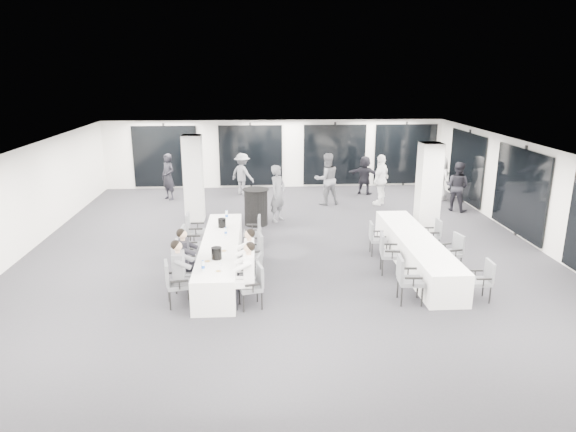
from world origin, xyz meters
name	(u,v)px	position (x,y,z in m)	size (l,w,h in m)	color
room	(314,192)	(0.89, 1.11, 1.39)	(14.04, 16.04, 2.84)	#26262B
column_left	(194,178)	(-2.80, 3.20, 1.40)	(0.60, 0.60, 2.80)	silver
column_right	(428,191)	(4.20, 1.00, 1.40)	(0.60, 0.60, 2.80)	silver
banquet_table_main	(221,256)	(-1.67, -1.30, 0.38)	(0.90, 5.00, 0.75)	white
banquet_table_side	(416,252)	(3.21, -1.26, 0.38)	(0.90, 5.00, 0.75)	white
cocktail_table	(256,207)	(-0.80, 2.56, 0.59)	(0.84, 0.84, 1.17)	black
chair_main_left_near	(174,281)	(-2.51, -3.19, 0.56)	(0.59, 0.62, 0.98)	#55585D
chair_main_left_second	(180,268)	(-2.50, -2.40, 0.53)	(0.56, 0.59, 0.93)	#55585D
chair_main_left_mid	(184,256)	(-2.50, -1.70, 0.54)	(0.57, 0.60, 0.94)	#55585D
chair_main_left_fourth	(189,242)	(-2.51, -0.70, 0.56)	(0.51, 0.57, 0.97)	#55585D
chair_main_left_far	(193,229)	(-2.51, 0.33, 0.58)	(0.52, 0.59, 1.02)	#55585D
chair_main_right_near	(254,283)	(-0.84, -3.35, 0.52)	(0.56, 0.59, 0.92)	#55585D
chair_main_right_second	(254,270)	(-0.85, -2.51, 0.49)	(0.52, 0.55, 0.86)	#55585D
chair_main_right_mid	(255,251)	(-0.84, -1.55, 0.58)	(0.58, 0.62, 1.01)	#55585D
chair_main_right_fourth	(254,244)	(-0.84, -0.86, 0.52)	(0.51, 0.56, 0.92)	#55585D
chair_main_right_far	(254,230)	(-0.84, 0.33, 0.52)	(0.49, 0.54, 0.92)	#55585D
chair_side_left_near	(407,277)	(2.37, -3.33, 0.58)	(0.55, 0.60, 1.02)	#55585D
chair_side_left_mid	(387,251)	(2.38, -1.69, 0.57)	(0.57, 0.61, 1.00)	#55585D
chair_side_left_far	(376,236)	(2.38, -0.40, 0.51)	(0.48, 0.53, 0.89)	#55585D
chair_side_right_near	(483,278)	(4.04, -3.32, 0.51)	(0.47, 0.52, 0.89)	#55585D
chair_side_right_mid	(453,250)	(4.04, -1.60, 0.53)	(0.55, 0.58, 0.92)	#55585D
chair_side_right_far	(433,233)	(4.04, -0.15, 0.50)	(0.45, 0.50, 0.88)	#55585D
seated_guest_a	(182,269)	(-2.34, -3.17, 0.81)	(0.50, 0.38, 1.44)	slate
seated_guest_b	(187,255)	(-2.34, -2.38, 0.81)	(0.50, 0.38, 1.44)	black
seated_guest_c	(246,271)	(-1.01, -3.37, 0.81)	(0.50, 0.38, 1.44)	white
seated_guest_d	(247,256)	(-1.01, -2.49, 0.81)	(0.50, 0.38, 1.44)	white
standing_guest_a	(278,190)	(-0.09, 2.96, 1.04)	(0.76, 0.61, 2.09)	slate
standing_guest_b	(327,176)	(1.78, 4.97, 1.07)	(1.04, 0.63, 2.15)	slate
standing_guest_c	(242,171)	(-1.33, 6.75, 0.93)	(1.20, 0.61, 1.85)	slate
standing_guest_d	(381,176)	(3.75, 4.85, 1.05)	(1.23, 0.69, 2.09)	white
standing_guest_e	(441,175)	(6.20, 5.47, 0.94)	(0.90, 0.55, 1.87)	white
standing_guest_f	(365,173)	(3.50, 6.49, 0.87)	(1.59, 0.61, 1.74)	black
standing_guest_g	(168,174)	(-4.11, 6.10, 0.99)	(0.72, 0.58, 1.98)	black
standing_guest_h	(457,183)	(6.20, 3.83, 0.98)	(0.95, 0.58, 1.97)	black
ice_bucket_near	(217,253)	(-1.67, -2.47, 0.88)	(0.23, 0.23, 0.27)	black
ice_bucket_far	(222,223)	(-1.70, -0.09, 0.87)	(0.21, 0.21, 0.24)	black
water_bottle_a	(203,266)	(-1.90, -3.16, 0.86)	(0.07, 0.07, 0.22)	silver
water_bottle_b	(226,232)	(-1.56, -0.81, 0.85)	(0.07, 0.07, 0.21)	silver
water_bottle_c	(227,215)	(-1.62, 0.67, 0.87)	(0.08, 0.08, 0.25)	silver
plate_a	(207,261)	(-1.86, -2.64, 0.76)	(0.21, 0.21, 0.03)	white
plate_b	(218,271)	(-1.58, -3.23, 0.76)	(0.18, 0.18, 0.03)	white
plate_c	(224,251)	(-1.54, -1.99, 0.76)	(0.20, 0.20, 0.03)	white
wine_glass	(220,265)	(-1.54, -3.24, 0.91)	(0.08, 0.08, 0.21)	silver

